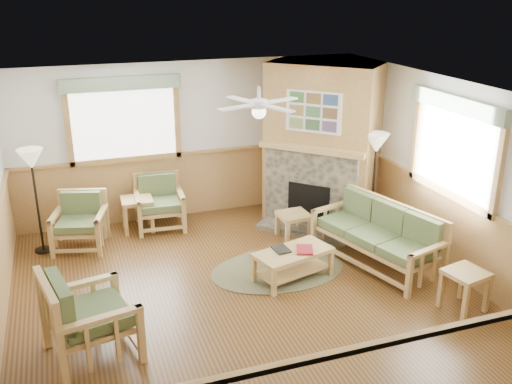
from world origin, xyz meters
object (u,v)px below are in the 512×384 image
object	(u,v)px
armchair_back_left	(79,223)
floor_lamp_left	(37,201)
sofa	(376,236)
footstool	(293,225)
end_table_chairs	(138,214)
end_table_sofa	(464,290)
coffee_table	(293,265)
floor_lamp_right	(373,185)
armchair_left	(90,315)
armchair_back_right	(160,203)

from	to	relation	value
armchair_back_left	floor_lamp_left	bearing A→B (deg)	-171.73
sofa	footstool	distance (m)	1.49
footstool	end_table_chairs	bearing A→B (deg)	154.44
end_table_sofa	floor_lamp_left	distance (m)	6.17
coffee_table	floor_lamp_left	bearing A→B (deg)	132.26
sofa	floor_lamp_left	world-z (taller)	floor_lamp_left
end_table_sofa	floor_lamp_left	size ratio (longest dim) A/B	0.33
armchair_back_left	floor_lamp_right	distance (m)	4.67
coffee_table	floor_lamp_right	distance (m)	2.14
footstool	armchair_back_left	bearing A→B (deg)	167.43
end_table_chairs	footstool	bearing A→B (deg)	-25.56
sofa	footstool	size ratio (longest dim) A/B	4.09
armchair_back_left	end_table_sofa	world-z (taller)	armchair_back_left
end_table_chairs	floor_lamp_left	bearing A→B (deg)	-168.31
floor_lamp_left	footstool	bearing A→B (deg)	-11.82
end_table_chairs	floor_lamp_left	xyz separation A→B (m)	(-1.51, -0.31, 0.54)
armchair_back_left	armchair_left	bearing A→B (deg)	-74.81
coffee_table	floor_lamp_left	xyz separation A→B (m)	(-3.31, 2.08, 0.61)
armchair_left	floor_lamp_left	world-z (taller)	floor_lamp_left
armchair_back_left	end_table_sofa	xyz separation A→B (m)	(4.47, -3.45, -0.16)
armchair_left	end_table_chairs	size ratio (longest dim) A/B	1.80
armchair_left	end_table_sofa	xyz separation A→B (m)	(4.49, -0.57, -0.24)
end_table_chairs	coffee_table	bearing A→B (deg)	-53.07
armchair_left	coffee_table	bearing A→B (deg)	-84.57
end_table_chairs	floor_lamp_left	world-z (taller)	floor_lamp_left
footstool	floor_lamp_right	distance (m)	1.44
armchair_left	footstool	xyz separation A→B (m)	(3.30, 2.14, -0.30)
footstool	floor_lamp_left	distance (m)	3.98
armchair_back_right	footstool	bearing A→B (deg)	-25.76
armchair_back_left	coffee_table	world-z (taller)	armchair_back_left
sofa	end_table_chairs	bearing A→B (deg)	-143.64
footstool	floor_lamp_right	xyz separation A→B (m)	(1.25, -0.29, 0.65)
coffee_table	end_table_chairs	size ratio (longest dim) A/B	1.91
armchair_back_right	floor_lamp_left	size ratio (longest dim) A/B	0.53
footstool	floor_lamp_right	bearing A→B (deg)	-13.14
sofa	end_table_chairs	distance (m)	3.91
armchair_back_right	end_table_sofa	xyz separation A→B (m)	(3.15, -3.83, -0.17)
footstool	floor_lamp_left	size ratio (longest dim) A/B	0.29
end_table_chairs	floor_lamp_right	distance (m)	3.90
sofa	floor_lamp_left	size ratio (longest dim) A/B	1.19
coffee_table	end_table_sofa	bearing A→B (deg)	-55.47
armchair_left	coffee_table	distance (m)	2.91
end_table_chairs	footstool	world-z (taller)	end_table_chairs
armchair_back_right	footstool	size ratio (longest dim) A/B	1.83
armchair_back_left	end_table_chairs	size ratio (longest dim) A/B	1.51
armchair_back_left	end_table_sofa	size ratio (longest dim) A/B	1.59
armchair_left	sofa	bearing A→B (deg)	-89.72
armchair_back_left	footstool	size ratio (longest dim) A/B	1.78
armchair_back_left	armchair_back_right	xyz separation A→B (m)	(1.31, 0.39, 0.01)
armchair_back_right	end_table_sofa	bearing A→B (deg)	-46.70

